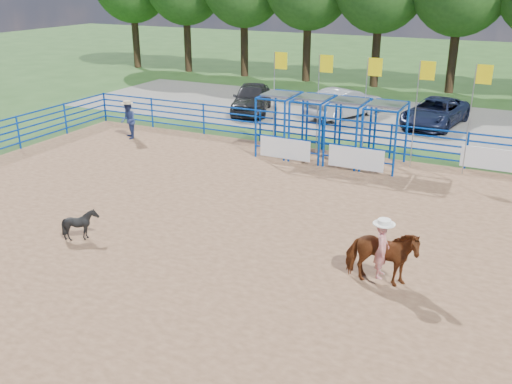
# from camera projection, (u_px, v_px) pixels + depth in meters

# --- Properties ---
(ground) EXTENTS (120.00, 120.00, 0.00)m
(ground) POSITION_uv_depth(u_px,v_px,m) (300.00, 259.00, 15.44)
(ground) COLOR #305321
(ground) RESTS_ON ground
(arena_dirt) EXTENTS (30.00, 20.00, 0.02)m
(arena_dirt) POSITION_uv_depth(u_px,v_px,m) (300.00, 259.00, 15.43)
(arena_dirt) COLOR #896244
(arena_dirt) RESTS_ON ground
(gravel_strip) EXTENTS (40.00, 10.00, 0.01)m
(gravel_strip) POSITION_uv_depth(u_px,v_px,m) (422.00, 122.00, 29.71)
(gravel_strip) COLOR slate
(gravel_strip) RESTS_ON ground
(horse_and_rider) EXTENTS (1.88, 1.00, 2.45)m
(horse_and_rider) POSITION_uv_depth(u_px,v_px,m) (382.00, 252.00, 13.86)
(horse_and_rider) COLOR #652F14
(horse_and_rider) RESTS_ON arena_dirt
(calf) EXTENTS (0.92, 0.83, 0.93)m
(calf) POSITION_uv_depth(u_px,v_px,m) (81.00, 224.00, 16.40)
(calf) COLOR black
(calf) RESTS_ON arena_dirt
(spectator_cowboy) EXTENTS (1.04, 1.04, 1.75)m
(spectator_cowboy) POSITION_uv_depth(u_px,v_px,m) (128.00, 120.00, 26.47)
(spectator_cowboy) COLOR navy
(spectator_cowboy) RESTS_ON arena_dirt
(car_a) EXTENTS (3.31, 5.06, 1.60)m
(car_a) POSITION_uv_depth(u_px,v_px,m) (252.00, 98.00, 31.61)
(car_a) COLOR black
(car_a) RESTS_ON gravel_strip
(car_b) EXTENTS (3.31, 4.94, 1.54)m
(car_b) POSITION_uv_depth(u_px,v_px,m) (344.00, 103.00, 30.61)
(car_b) COLOR gray
(car_b) RESTS_ON gravel_strip
(car_c) EXTENTS (3.08, 5.29, 1.39)m
(car_c) POSITION_uv_depth(u_px,v_px,m) (435.00, 112.00, 28.80)
(car_c) COLOR #141A33
(car_c) RESTS_ON gravel_strip
(perimeter_fence) EXTENTS (30.10, 20.10, 1.50)m
(perimeter_fence) POSITION_uv_depth(u_px,v_px,m) (301.00, 234.00, 15.17)
(perimeter_fence) COLOR #0841BD
(perimeter_fence) RESTS_ON ground
(chute_assembly) EXTENTS (19.32, 2.41, 4.20)m
(chute_assembly) POSITION_uv_depth(u_px,v_px,m) (338.00, 131.00, 23.19)
(chute_assembly) COLOR #0841BD
(chute_assembly) RESTS_ON ground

